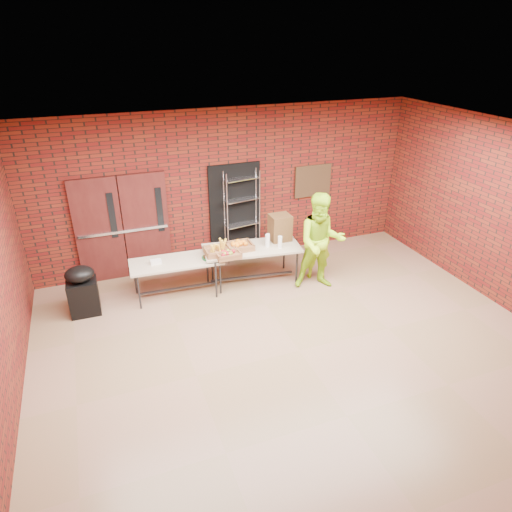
{
  "coord_description": "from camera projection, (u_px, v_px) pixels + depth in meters",
  "views": [
    {
      "loc": [
        -2.66,
        -5.13,
        4.54
      ],
      "look_at": [
        -0.2,
        1.4,
        1.04
      ],
      "focal_mm": 32.0,
      "sensor_mm": 36.0,
      "label": 1
    }
  ],
  "objects": [
    {
      "name": "napkin_box",
      "position": [
        156.0,
        262.0,
        8.29
      ],
      "size": [
        0.2,
        0.13,
        0.07
      ],
      "primitive_type": "cube",
      "color": "white",
      "rests_on": "table_left"
    },
    {
      "name": "cup_stack_back",
      "position": [
        268.0,
        239.0,
        8.84
      ],
      "size": [
        0.07,
        0.07,
        0.22
      ],
      "primitive_type": "cylinder",
      "color": "white",
      "rests_on": "table_right"
    },
    {
      "name": "volunteer_woman",
      "position": [
        317.0,
        244.0,
        8.97
      ],
      "size": [
        0.61,
        0.47,
        1.47
      ],
      "primitive_type": "imported",
      "rotation": [
        0.0,
        0.0,
        2.89
      ],
      "color": "#9DD517",
      "rests_on": "room"
    },
    {
      "name": "dark_doorway",
      "position": [
        235.0,
        213.0,
        9.62
      ],
      "size": [
        1.1,
        0.06,
        2.1
      ],
      "primitive_type": "cube",
      "color": "black",
      "rests_on": "room"
    },
    {
      "name": "table_left",
      "position": [
        176.0,
        264.0,
        8.43
      ],
      "size": [
        1.73,
        0.79,
        0.7
      ],
      "rotation": [
        0.0,
        0.0,
        -0.05
      ],
      "color": "tan",
      "rests_on": "room"
    },
    {
      "name": "double_doors",
      "position": [
        123.0,
        228.0,
        8.88
      ],
      "size": [
        1.78,
        0.12,
        2.1
      ],
      "color": "#4B1915",
      "rests_on": "room"
    },
    {
      "name": "room",
      "position": [
        304.0,
        260.0,
        6.45
      ],
      "size": [
        8.08,
        7.08,
        3.28
      ],
      "color": "olive",
      "rests_on": "ground"
    },
    {
      "name": "covered_grill",
      "position": [
        83.0,
        290.0,
        7.92
      ],
      "size": [
        0.51,
        0.43,
        0.91
      ],
      "rotation": [
        0.0,
        0.0,
        -0.02
      ],
      "color": "black",
      "rests_on": "room"
    },
    {
      "name": "cup_stack_front",
      "position": [
        267.0,
        241.0,
        8.75
      ],
      "size": [
        0.08,
        0.08,
        0.25
      ],
      "primitive_type": "cylinder",
      "color": "white",
      "rests_on": "table_right"
    },
    {
      "name": "bronze_plaque",
      "position": [
        313.0,
        181.0,
        9.95
      ],
      "size": [
        0.85,
        0.04,
        0.7
      ],
      "primitive_type": "cube",
      "color": "#442F1B",
      "rests_on": "room"
    },
    {
      "name": "basket_oranges",
      "position": [
        240.0,
        246.0,
        8.66
      ],
      "size": [
        0.49,
        0.38,
        0.15
      ],
      "color": "#99643D",
      "rests_on": "table_right"
    },
    {
      "name": "volunteer_man",
      "position": [
        321.0,
        242.0,
        8.55
      ],
      "size": [
        1.09,
        0.96,
        1.89
      ],
      "primitive_type": "imported",
      "rotation": [
        0.0,
        0.0,
        -0.3
      ],
      "color": "#9DD517",
      "rests_on": "room"
    },
    {
      "name": "basket_apples",
      "position": [
        228.0,
        254.0,
        8.37
      ],
      "size": [
        0.44,
        0.34,
        0.14
      ],
      "color": "#99643D",
      "rests_on": "table_right"
    },
    {
      "name": "wire_rack",
      "position": [
        242.0,
        217.0,
        9.56
      ],
      "size": [
        0.76,
        0.35,
        1.98
      ],
      "primitive_type": null,
      "rotation": [
        0.0,
        0.0,
        0.16
      ],
      "color": "#B9B7BF",
      "rests_on": "room"
    },
    {
      "name": "muffin_tray",
      "position": [
        211.0,
        256.0,
        8.5
      ],
      "size": [
        0.36,
        0.36,
        0.09
      ],
      "color": "#155124",
      "rests_on": "table_left"
    },
    {
      "name": "basket_bananas",
      "position": [
        218.0,
        250.0,
        8.49
      ],
      "size": [
        0.5,
        0.39,
        0.15
      ],
      "color": "#99643D",
      "rests_on": "table_right"
    },
    {
      "name": "coffee_dispenser",
      "position": [
        280.0,
        227.0,
        8.97
      ],
      "size": [
        0.4,
        0.35,
        0.52
      ],
      "primitive_type": "cube",
      "color": "brown",
      "rests_on": "table_right"
    },
    {
      "name": "table_right",
      "position": [
        252.0,
        250.0,
        8.79
      ],
      "size": [
        1.94,
        1.0,
        0.76
      ],
      "rotation": [
        0.0,
        0.0,
        -0.13
      ],
      "color": "tan",
      "rests_on": "room"
    },
    {
      "name": "cup_stack_mid",
      "position": [
        280.0,
        242.0,
        8.69
      ],
      "size": [
        0.08,
        0.08,
        0.24
      ],
      "primitive_type": "cylinder",
      "color": "white",
      "rests_on": "table_right"
    }
  ]
}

